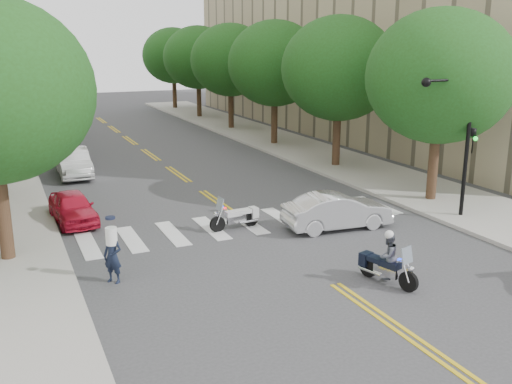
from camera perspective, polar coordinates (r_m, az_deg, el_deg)
ground at (r=17.37m, az=7.92°, el=-9.14°), size 140.00×140.00×0.00m
sidewalk_right at (r=40.31m, az=2.72°, el=4.91°), size 5.00×60.00×0.15m
tree_r_0 at (r=26.08m, az=17.95°, el=10.93°), size 6.40×6.40×8.45m
tree_r_1 at (r=32.45m, az=8.30°, el=12.11°), size 6.40×6.40×8.45m
tree_r_2 at (r=39.42m, az=1.89°, el=12.71°), size 6.40×6.40×8.45m
tree_r_3 at (r=46.73m, az=-2.57°, el=13.04°), size 6.40×6.40×8.45m
tree_r_4 at (r=54.23m, az=-5.82°, el=13.23°), size 6.40×6.40×8.45m
tree_r_5 at (r=61.85m, az=-8.28°, el=13.34°), size 6.40×6.40×8.45m
traffic_signal_pole at (r=23.70m, az=19.69°, el=5.99°), size 2.82×0.42×6.00m
motorcycle_police at (r=17.47m, az=12.91°, el=-6.59°), size 0.86×2.01×1.67m
motorcycle_parked at (r=22.01m, az=-1.76°, el=-2.49°), size 2.07×0.59×1.33m
officer_standing at (r=17.57m, az=-14.14°, el=-6.24°), size 0.71×0.71×1.66m
convertible at (r=22.16m, az=8.14°, el=-1.89°), size 4.32×1.84×1.39m
parked_car_a at (r=23.82m, az=-17.87°, el=-1.46°), size 1.78×3.77×1.24m
parked_car_b at (r=32.05m, az=-17.80°, el=2.84°), size 1.61×4.50×1.48m
parked_car_c at (r=36.86m, az=-18.74°, el=4.07°), size 2.45×4.65×1.25m
parked_car_d at (r=41.79m, az=-21.03°, el=5.22°), size 2.42×5.22×1.48m
parked_car_e at (r=43.34m, az=-21.17°, el=5.51°), size 1.77×4.33×1.47m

